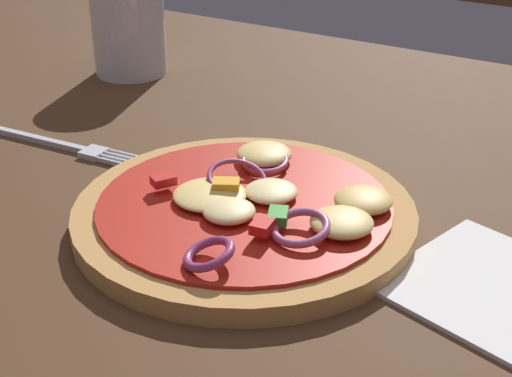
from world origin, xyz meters
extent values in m
cube|color=#4C301C|center=(0.00, 0.00, 0.01)|extent=(1.48, 0.88, 0.03)
cylinder|color=tan|center=(0.02, 0.00, 0.03)|extent=(0.23, 0.23, 0.01)
cylinder|color=red|center=(0.02, 0.00, 0.04)|extent=(0.20, 0.20, 0.00)
ellipsoid|color=#F4DB8E|center=(0.03, 0.02, 0.05)|extent=(0.04, 0.04, 0.01)
ellipsoid|color=#EFCC72|center=(0.00, -0.01, 0.05)|extent=(0.05, 0.05, 0.01)
ellipsoid|color=#EFCC72|center=(0.09, 0.00, 0.05)|extent=(0.04, 0.04, 0.01)
ellipsoid|color=#E5BC60|center=(0.09, 0.03, 0.05)|extent=(0.04, 0.04, 0.01)
ellipsoid|color=#EFCC72|center=(0.00, 0.06, 0.05)|extent=(0.04, 0.04, 0.01)
ellipsoid|color=#F4DB8E|center=(0.02, -0.02, 0.05)|extent=(0.03, 0.03, 0.01)
torus|color=#93386B|center=(0.01, 0.02, 0.05)|extent=(0.06, 0.06, 0.02)
torus|color=#93386B|center=(0.04, -0.07, 0.05)|extent=(0.04, 0.04, 0.02)
torus|color=#B25984|center=(0.07, -0.02, 0.05)|extent=(0.05, 0.05, 0.01)
torus|color=#B25984|center=(0.01, 0.05, 0.05)|extent=(0.05, 0.05, 0.01)
cube|color=#2D8C28|center=(0.06, -0.02, 0.05)|extent=(0.02, 0.02, 0.01)
cube|color=orange|center=(0.01, 0.00, 0.05)|extent=(0.02, 0.02, 0.01)
cube|color=red|center=(0.06, -0.03, 0.05)|extent=(0.01, 0.02, 0.01)
cube|color=red|center=(-0.03, -0.01, 0.05)|extent=(0.02, 0.02, 0.01)
cube|color=silver|center=(-0.21, 0.03, 0.03)|extent=(0.12, 0.01, 0.00)
cube|color=silver|center=(-0.14, 0.03, 0.03)|extent=(0.02, 0.02, 0.00)
cube|color=silver|center=(-0.11, 0.02, 0.03)|extent=(0.03, 0.00, 0.00)
cube|color=silver|center=(-0.11, 0.03, 0.03)|extent=(0.03, 0.00, 0.00)
cube|color=silver|center=(-0.11, 0.04, 0.03)|extent=(0.03, 0.00, 0.00)
cube|color=silver|center=(-0.11, 0.04, 0.03)|extent=(0.03, 0.00, 0.00)
cylinder|color=silver|center=(-0.25, 0.21, 0.08)|extent=(0.07, 0.07, 0.10)
cylinder|color=#9E510F|center=(-0.25, 0.21, 0.05)|extent=(0.07, 0.07, 0.05)
camera|label=1|loc=(0.26, -0.38, 0.28)|focal=53.20mm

